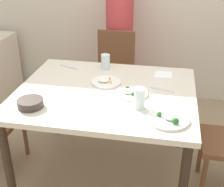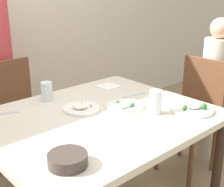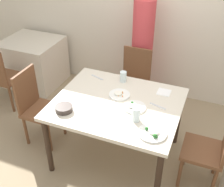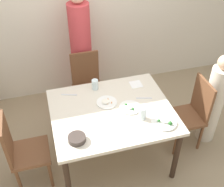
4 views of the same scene
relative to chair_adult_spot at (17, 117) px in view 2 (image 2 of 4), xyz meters
name	(u,v)px [view 2 (image 2 of 4)]	position (x,y,z in m)	size (l,w,h in m)	color
dining_table	(98,127)	(0.10, -0.88, 0.19)	(1.30, 1.08, 0.76)	beige
chair_adult_spot	(17,117)	(0.00, 0.00, 0.00)	(0.40, 0.40, 0.93)	brown
chair_child_spot	(193,113)	(1.09, -0.90, 0.00)	(0.40, 0.40, 0.93)	brown
person_child	(213,96)	(1.38, -0.90, 0.09)	(0.23, 0.23, 1.24)	beige
bowl_curry	(68,159)	(-0.34, -1.21, 0.29)	(0.17, 0.17, 0.05)	#3D332D
plate_rice_adult	(81,108)	(0.07, -0.76, 0.28)	(0.23, 0.23, 0.05)	white
plate_rice_child	(192,109)	(0.56, -1.22, 0.28)	(0.26, 0.26, 0.06)	white
plate_noodles	(124,106)	(0.29, -0.91, 0.28)	(0.23, 0.23, 0.05)	white
glass_water_tall	(47,91)	(0.01, -0.47, 0.33)	(0.08, 0.08, 0.12)	silver
glass_water_short	(156,102)	(0.37, -1.09, 0.34)	(0.07, 0.07, 0.14)	silver
napkin_folded	(108,86)	(0.50, -0.52, 0.27)	(0.14, 0.14, 0.01)	white
fork_steel	(4,114)	(-0.30, -0.50, 0.27)	(0.18, 0.08, 0.01)	silver
spoon_steel	(135,95)	(0.50, -0.80, 0.27)	(0.18, 0.07, 0.01)	silver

